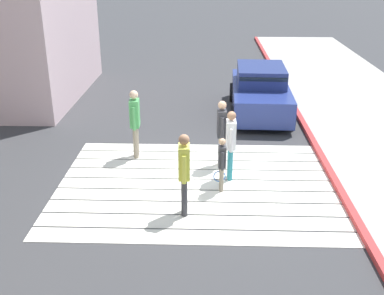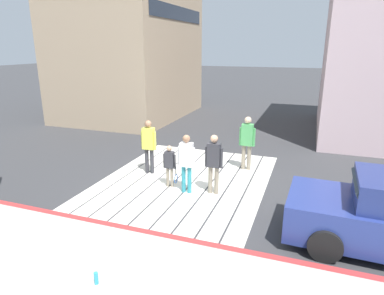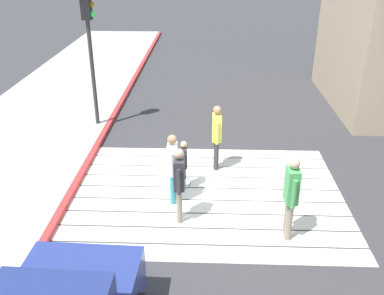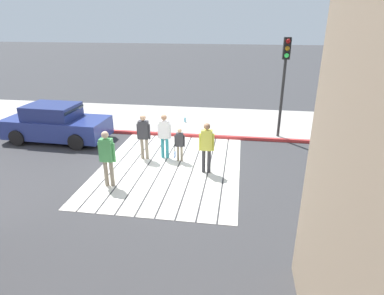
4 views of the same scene
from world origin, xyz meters
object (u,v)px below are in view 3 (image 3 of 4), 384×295
at_px(pedestrian_adult_trailing, 217,133).
at_px(pedestrian_child_with_racket, 184,163).
at_px(pedestrian_adult_side, 173,164).
at_px(pedestrian_teen_behind, 179,180).
at_px(traffic_light_corner, 89,32).
at_px(pedestrian_adult_lead, 291,192).

bearing_deg(pedestrian_adult_trailing, pedestrian_child_with_racket, -126.22).
bearing_deg(pedestrian_adult_side, pedestrian_adult_trailing, 59.00).
bearing_deg(pedestrian_child_with_racket, pedestrian_teen_behind, -91.10).
height_order(traffic_light_corner, pedestrian_adult_side, traffic_light_corner).
distance_m(traffic_light_corner, pedestrian_teen_behind, 6.29).
distance_m(pedestrian_teen_behind, pedestrian_child_with_racket, 1.36).
bearing_deg(traffic_light_corner, pedestrian_child_with_racket, -51.74).
distance_m(pedestrian_adult_trailing, pedestrian_child_with_racket, 1.37).
height_order(pedestrian_adult_lead, pedestrian_adult_side, pedestrian_adult_lead).
height_order(pedestrian_adult_side, pedestrian_child_with_racket, pedestrian_adult_side).
distance_m(pedestrian_adult_trailing, pedestrian_teen_behind, 2.54).
distance_m(traffic_light_corner, pedestrian_adult_trailing, 5.09).
bearing_deg(pedestrian_teen_behind, pedestrian_adult_lead, -12.50).
relative_size(pedestrian_adult_side, pedestrian_teen_behind, 0.99).
bearing_deg(pedestrian_adult_side, traffic_light_corner, 122.28).
relative_size(traffic_light_corner, pedestrian_adult_side, 2.50).
bearing_deg(pedestrian_adult_lead, pedestrian_teen_behind, 167.50).
bearing_deg(pedestrian_child_with_racket, pedestrian_adult_trailing, 53.78).
height_order(pedestrian_adult_trailing, pedestrian_adult_side, pedestrian_adult_trailing).
distance_m(pedestrian_adult_side, pedestrian_child_with_racket, 0.69).
bearing_deg(pedestrian_adult_lead, pedestrian_child_with_racket, 140.24).
xyz_separation_m(pedestrian_adult_lead, pedestrian_adult_trailing, (-1.41, 2.90, -0.03)).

